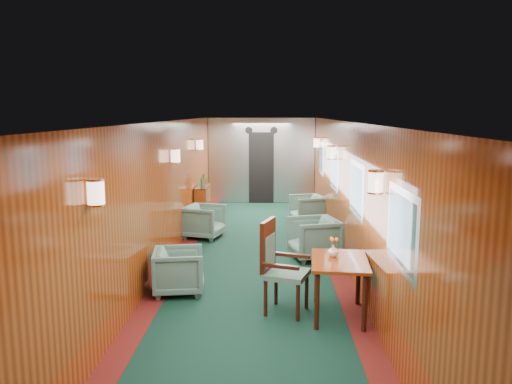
% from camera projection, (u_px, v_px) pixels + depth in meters
% --- Properties ---
extents(room, '(12.00, 12.10, 2.40)m').
position_uv_depth(room, '(255.00, 169.00, 8.16)').
color(room, black).
rests_on(room, ground).
extents(bulkhead, '(2.98, 0.17, 2.39)m').
position_uv_depth(bulkhead, '(261.00, 161.00, 14.06)').
color(bulkhead, '#B1B3B8').
rests_on(bulkhead, ground).
extents(windows_right, '(0.02, 8.60, 0.80)m').
position_uv_depth(windows_right, '(344.00, 178.00, 8.39)').
color(windows_right, silver).
rests_on(windows_right, ground).
extents(wall_sconces, '(2.97, 7.97, 0.25)m').
position_uv_depth(wall_sconces, '(256.00, 156.00, 8.69)').
color(wall_sconces, beige).
rests_on(wall_sconces, ground).
extents(dining_table, '(0.77, 1.04, 0.74)m').
position_uv_depth(dining_table, '(339.00, 269.00, 6.21)').
color(dining_table, maroon).
rests_on(dining_table, ground).
extents(side_chair, '(0.67, 0.69, 1.20)m').
position_uv_depth(side_chair, '(278.00, 263.00, 6.37)').
color(side_chair, '#1D433E').
rests_on(side_chair, ground).
extents(credenza, '(0.29, 0.93, 1.11)m').
position_uv_depth(credenza, '(203.00, 203.00, 11.78)').
color(credenza, maroon).
rests_on(credenza, ground).
extents(flower_vase, '(0.14, 0.14, 0.15)m').
position_uv_depth(flower_vase, '(333.00, 251.00, 6.32)').
color(flower_vase, silver).
rests_on(flower_vase, dining_table).
extents(armchair_left_near, '(0.80, 0.78, 0.64)m').
position_uv_depth(armchair_left_near, '(179.00, 271.00, 7.09)').
color(armchair_left_near, '#1D433E').
rests_on(armchair_left_near, ground).
extents(armchair_left_far, '(0.91, 0.90, 0.68)m').
position_uv_depth(armchair_left_far, '(204.00, 221.00, 10.19)').
color(armchair_left_far, '#1D433E').
rests_on(armchair_left_far, ground).
extents(armchair_right_near, '(0.97, 0.95, 0.73)m').
position_uv_depth(armchair_right_near, '(314.00, 238.00, 8.74)').
color(armchair_right_near, '#1D433E').
rests_on(armchair_right_near, ground).
extents(armchair_right_far, '(0.89, 0.87, 0.66)m').
position_uv_depth(armchair_right_far, '(308.00, 209.00, 11.54)').
color(armchair_right_far, '#1D433E').
rests_on(armchair_right_far, ground).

